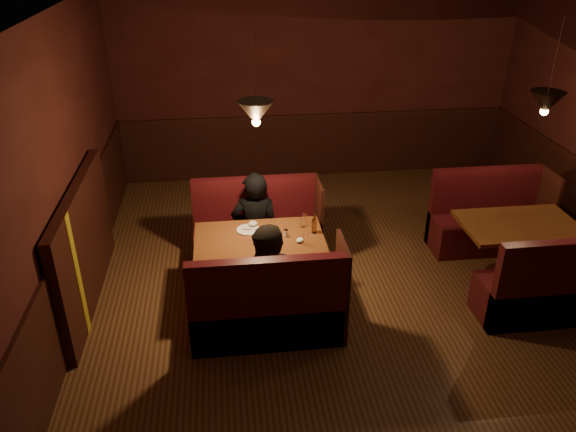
{
  "coord_description": "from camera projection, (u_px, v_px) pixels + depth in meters",
  "views": [
    {
      "loc": [
        -1.43,
        -4.8,
        3.6
      ],
      "look_at": [
        -0.82,
        0.24,
        0.95
      ],
      "focal_mm": 35.0,
      "sensor_mm": 36.0,
      "label": 1
    }
  ],
  "objects": [
    {
      "name": "diner_a",
      "position": [
        255.0,
        207.0,
        6.34
      ],
      "size": [
        0.59,
        0.41,
        1.53
      ],
      "primitive_type": "imported",
      "rotation": [
        0.0,
        0.0,
        3.06
      ],
      "color": "black",
      "rests_on": "ground"
    },
    {
      "name": "main_table",
      "position": [
        261.0,
        251.0,
        5.89
      ],
      "size": [
        1.34,
        0.81,
        0.94
      ],
      "color": "#56270D",
      "rests_on": "ground"
    },
    {
      "name": "second_bench_near",
      "position": [
        551.0,
        292.0,
        5.63
      ],
      "size": [
        1.39,
        0.52,
        0.99
      ],
      "color": "#441015",
      "rests_on": "ground"
    },
    {
      "name": "second_table",
      "position": [
        517.0,
        238.0,
        6.19
      ],
      "size": [
        1.26,
        0.8,
        0.71
      ],
      "color": "#56270D",
      "rests_on": "ground"
    },
    {
      "name": "diner_b",
      "position": [
        272.0,
        265.0,
        5.29
      ],
      "size": [
        0.83,
        0.71,
        1.48
      ],
      "primitive_type": "imported",
      "rotation": [
        0.0,
        0.0,
        -0.23
      ],
      "color": "black",
      "rests_on": "ground"
    },
    {
      "name": "main_bench_far",
      "position": [
        258.0,
        235.0,
        6.67
      ],
      "size": [
        1.47,
        0.53,
        1.0
      ],
      "color": "#441015",
      "rests_on": "ground"
    },
    {
      "name": "main_bench_near",
      "position": [
        269.0,
        313.0,
        5.33
      ],
      "size": [
        1.47,
        0.53,
        1.0
      ],
      "color": "#441015",
      "rests_on": "ground"
    },
    {
      "name": "second_bench_far",
      "position": [
        487.0,
        222.0,
        6.95
      ],
      "size": [
        1.39,
        0.52,
        0.99
      ],
      "color": "#441015",
      "rests_on": "ground"
    },
    {
      "name": "room",
      "position": [
        345.0,
        213.0,
        5.57
      ],
      "size": [
        6.02,
        7.02,
        2.92
      ],
      "color": "#562B19",
      "rests_on": "ground"
    }
  ]
}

